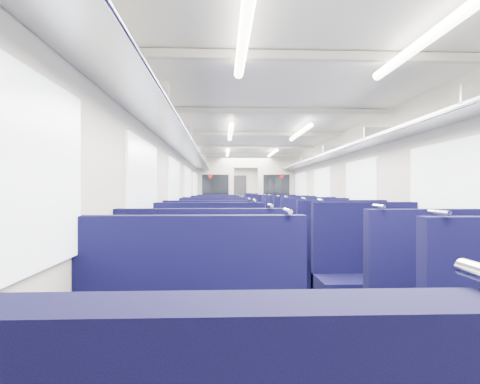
% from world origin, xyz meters
% --- Properties ---
extents(floor, '(2.80, 18.00, 0.01)m').
position_xyz_m(floor, '(0.00, 0.00, 0.00)').
color(floor, black).
rests_on(floor, ground).
extents(ceiling, '(2.80, 18.00, 0.01)m').
position_xyz_m(ceiling, '(0.00, 0.00, 2.35)').
color(ceiling, silver).
rests_on(ceiling, wall_left).
extents(wall_left, '(0.02, 18.00, 2.35)m').
position_xyz_m(wall_left, '(-1.40, 0.00, 1.18)').
color(wall_left, beige).
rests_on(wall_left, floor).
extents(dado_left, '(0.03, 17.90, 0.70)m').
position_xyz_m(dado_left, '(-1.39, 0.00, 0.35)').
color(dado_left, black).
rests_on(dado_left, floor).
extents(wall_right, '(0.02, 18.00, 2.35)m').
position_xyz_m(wall_right, '(1.40, 0.00, 1.18)').
color(wall_right, beige).
rests_on(wall_right, floor).
extents(dado_right, '(0.03, 17.90, 0.70)m').
position_xyz_m(dado_right, '(1.39, 0.00, 0.35)').
color(dado_right, black).
rests_on(dado_right, floor).
extents(wall_far, '(2.80, 0.02, 2.35)m').
position_xyz_m(wall_far, '(0.00, 9.00, 1.18)').
color(wall_far, beige).
rests_on(wall_far, floor).
extents(luggage_rack_left, '(0.36, 17.40, 0.18)m').
position_xyz_m(luggage_rack_left, '(-1.21, 0.00, 1.97)').
color(luggage_rack_left, '#B2B5BA').
rests_on(luggage_rack_left, wall_left).
extents(luggage_rack_right, '(0.36, 17.40, 0.18)m').
position_xyz_m(luggage_rack_right, '(1.21, 0.00, 1.97)').
color(luggage_rack_right, '#B2B5BA').
rests_on(luggage_rack_right, wall_right).
extents(windows, '(2.78, 15.60, 0.75)m').
position_xyz_m(windows, '(0.00, -0.46, 1.42)').
color(windows, white).
rests_on(windows, wall_left).
extents(ceiling_fittings, '(2.70, 16.06, 0.11)m').
position_xyz_m(ceiling_fittings, '(0.00, -0.26, 2.29)').
color(ceiling_fittings, beige).
rests_on(ceiling_fittings, ceiling).
extents(end_door, '(0.75, 0.06, 2.00)m').
position_xyz_m(end_door, '(0.00, 8.94, 1.00)').
color(end_door, black).
rests_on(end_door, floor).
extents(bulkhead, '(2.80, 0.10, 2.35)m').
position_xyz_m(bulkhead, '(-0.00, 2.75, 1.23)').
color(bulkhead, beige).
rests_on(bulkhead, floor).
extents(seat_4, '(1.13, 0.63, 1.26)m').
position_xyz_m(seat_4, '(-0.83, -5.95, 0.39)').
color(seat_4, black).
rests_on(seat_4, floor).
extents(seat_5, '(1.13, 0.63, 1.26)m').
position_xyz_m(seat_5, '(0.83, -6.10, 0.39)').
color(seat_5, black).
rests_on(seat_5, floor).
extents(seat_6, '(1.13, 0.63, 1.26)m').
position_xyz_m(seat_6, '(-0.83, -4.89, 0.39)').
color(seat_6, black).
rests_on(seat_6, floor).
extents(seat_7, '(1.13, 0.63, 1.26)m').
position_xyz_m(seat_7, '(0.83, -4.82, 0.39)').
color(seat_7, black).
rests_on(seat_7, floor).
extents(seat_8, '(1.13, 0.63, 1.26)m').
position_xyz_m(seat_8, '(-0.83, -3.74, 0.39)').
color(seat_8, black).
rests_on(seat_8, floor).
extents(seat_9, '(1.13, 0.63, 1.26)m').
position_xyz_m(seat_9, '(0.83, -3.65, 0.39)').
color(seat_9, black).
rests_on(seat_9, floor).
extents(seat_10, '(1.13, 0.63, 1.26)m').
position_xyz_m(seat_10, '(-0.83, -2.48, 0.39)').
color(seat_10, black).
rests_on(seat_10, floor).
extents(seat_11, '(1.13, 0.63, 1.26)m').
position_xyz_m(seat_11, '(0.83, -2.54, 0.39)').
color(seat_11, black).
rests_on(seat_11, floor).
extents(seat_12, '(1.13, 0.63, 1.26)m').
position_xyz_m(seat_12, '(-0.83, -1.31, 0.39)').
color(seat_12, black).
rests_on(seat_12, floor).
extents(seat_13, '(1.13, 0.63, 1.26)m').
position_xyz_m(seat_13, '(0.83, -1.35, 0.39)').
color(seat_13, black).
rests_on(seat_13, floor).
extents(seat_14, '(1.13, 0.63, 1.26)m').
position_xyz_m(seat_14, '(-0.83, -0.20, 0.39)').
color(seat_14, black).
rests_on(seat_14, floor).
extents(seat_15, '(1.13, 0.63, 1.26)m').
position_xyz_m(seat_15, '(0.83, -0.24, 0.39)').
color(seat_15, black).
rests_on(seat_15, floor).
extents(seat_16, '(1.13, 0.63, 1.26)m').
position_xyz_m(seat_16, '(-0.83, 1.00, 0.39)').
color(seat_16, black).
rests_on(seat_16, floor).
extents(seat_17, '(1.13, 0.63, 1.26)m').
position_xyz_m(seat_17, '(0.83, 0.95, 0.39)').
color(seat_17, black).
rests_on(seat_17, floor).
extents(seat_18, '(1.13, 0.63, 1.26)m').
position_xyz_m(seat_18, '(-0.83, 2.15, 0.39)').
color(seat_18, black).
rests_on(seat_18, floor).
extents(seat_19, '(1.13, 0.63, 1.26)m').
position_xyz_m(seat_19, '(0.83, 2.15, 0.39)').
color(seat_19, black).
rests_on(seat_19, floor).
extents(seat_20, '(1.13, 0.63, 1.26)m').
position_xyz_m(seat_20, '(-0.83, 4.01, 0.39)').
color(seat_20, black).
rests_on(seat_20, floor).
extents(seat_21, '(1.13, 0.63, 1.26)m').
position_xyz_m(seat_21, '(0.83, 4.07, 0.39)').
color(seat_21, black).
rests_on(seat_21, floor).
extents(seat_22, '(1.13, 0.63, 1.26)m').
position_xyz_m(seat_22, '(-0.83, 5.17, 0.39)').
color(seat_22, black).
rests_on(seat_22, floor).
extents(seat_23, '(1.13, 0.63, 1.26)m').
position_xyz_m(seat_23, '(0.83, 5.29, 0.39)').
color(seat_23, black).
rests_on(seat_23, floor).
extents(seat_24, '(1.13, 0.63, 1.26)m').
position_xyz_m(seat_24, '(-0.83, 6.32, 0.39)').
color(seat_24, black).
rests_on(seat_24, floor).
extents(seat_25, '(1.13, 0.63, 1.26)m').
position_xyz_m(seat_25, '(0.83, 6.51, 0.39)').
color(seat_25, black).
rests_on(seat_25, floor).
extents(seat_26, '(1.13, 0.63, 1.26)m').
position_xyz_m(seat_26, '(-0.83, 7.47, 0.39)').
color(seat_26, black).
rests_on(seat_26, floor).
extents(seat_27, '(1.13, 0.63, 1.26)m').
position_xyz_m(seat_27, '(0.83, 7.56, 0.39)').
color(seat_27, black).
rests_on(seat_27, floor).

